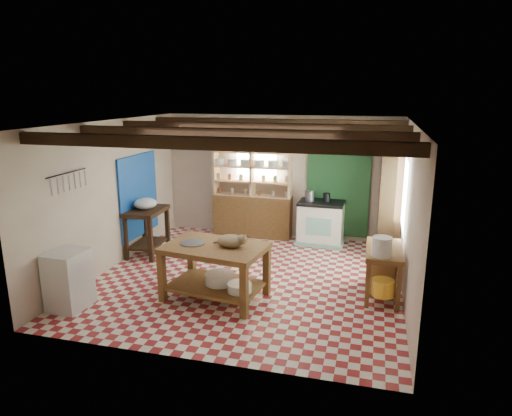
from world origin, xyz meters
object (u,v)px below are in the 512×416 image
(work_table, at_px, (215,272))
(cat, at_px, (231,241))
(right_counter, at_px, (383,272))
(stove, at_px, (321,223))
(white_cabinet, at_px, (69,280))
(prep_table, at_px, (147,232))

(work_table, bearing_deg, cat, 11.31)
(right_counter, xyz_separation_m, cat, (-2.20, -0.72, 0.55))
(stove, relative_size, cat, 2.28)
(stove, distance_m, white_cabinet, 4.98)
(work_table, distance_m, white_cabinet, 2.12)
(stove, relative_size, white_cabinet, 1.07)
(prep_table, distance_m, cat, 2.67)
(cat, bearing_deg, prep_table, 143.96)
(stove, relative_size, prep_table, 1.01)
(work_table, relative_size, white_cabinet, 1.73)
(white_cabinet, bearing_deg, cat, 23.03)
(stove, relative_size, right_counter, 0.86)
(cat, bearing_deg, stove, 69.96)
(stove, xyz_separation_m, prep_table, (-3.15, -1.50, 0.00))
(prep_table, relative_size, right_counter, 0.85)
(right_counter, bearing_deg, cat, -162.46)
(white_cabinet, distance_m, cat, 2.41)
(cat, bearing_deg, white_cabinet, -160.53)
(work_table, distance_m, right_counter, 2.57)
(white_cabinet, bearing_deg, stove, 52.09)
(work_table, relative_size, stove, 1.62)
(white_cabinet, bearing_deg, right_counter, 21.42)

